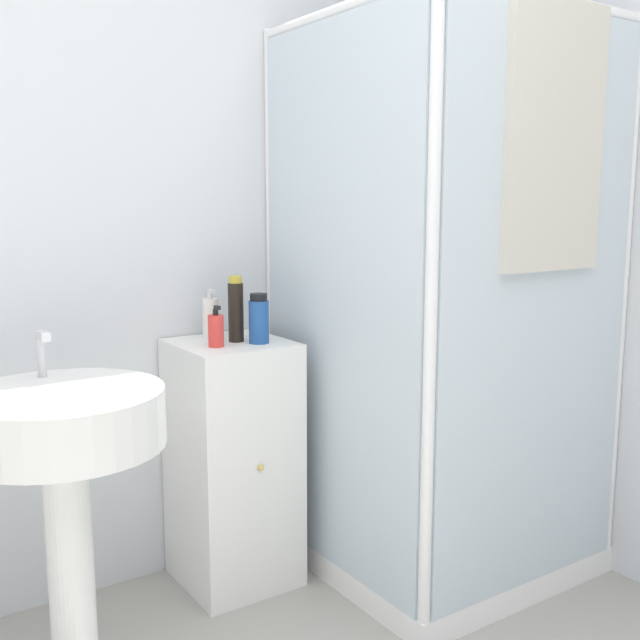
{
  "coord_description": "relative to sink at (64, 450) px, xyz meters",
  "views": [
    {
      "loc": [
        -0.6,
        -0.73,
        1.32
      ],
      "look_at": [
        0.64,
        1.12,
        0.96
      ],
      "focal_mm": 42.0,
      "sensor_mm": 36.0,
      "label": 1
    }
  ],
  "objects": [
    {
      "name": "wall_back",
      "position": [
        0.12,
        0.53,
        0.57
      ],
      "size": [
        6.4,
        0.06,
        2.5
      ],
      "primitive_type": "cube",
      "color": "silver",
      "rests_on": "ground_plane"
    },
    {
      "name": "shower_enclosure",
      "position": [
        1.28,
        -0.04,
        -0.15
      ],
      "size": [
        0.9,
        0.93,
        1.91
      ],
      "color": "white",
      "rests_on": "ground_plane"
    },
    {
      "name": "vanity_cabinet",
      "position": [
        0.64,
        0.31,
        -0.26
      ],
      "size": [
        0.37,
        0.39,
        0.85
      ],
      "color": "white",
      "rests_on": "ground_plane"
    },
    {
      "name": "sink",
      "position": [
        0.0,
        0.0,
        0.0
      ],
      "size": [
        0.52,
        0.52,
        0.97
      ],
      "color": "white",
      "rests_on": "ground_plane"
    },
    {
      "name": "soap_dispenser",
      "position": [
        0.56,
        0.26,
        0.22
      ],
      "size": [
        0.05,
        0.05,
        0.14
      ],
      "color": "red",
      "rests_on": "vanity_cabinet"
    },
    {
      "name": "shampoo_bottle_tall_black",
      "position": [
        0.66,
        0.3,
        0.27
      ],
      "size": [
        0.05,
        0.05,
        0.22
      ],
      "color": "black",
      "rests_on": "vanity_cabinet"
    },
    {
      "name": "shampoo_bottle_blue",
      "position": [
        0.71,
        0.23,
        0.25
      ],
      "size": [
        0.07,
        0.07,
        0.17
      ],
      "color": "#1E4C93",
      "rests_on": "vanity_cabinet"
    },
    {
      "name": "lotion_bottle_white",
      "position": [
        0.62,
        0.4,
        0.24
      ],
      "size": [
        0.06,
        0.06,
        0.17
      ],
      "color": "white",
      "rests_on": "vanity_cabinet"
    }
  ]
}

